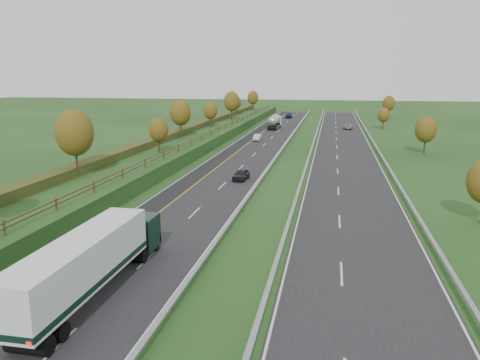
# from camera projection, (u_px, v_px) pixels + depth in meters

# --- Properties ---
(ground) EXTENTS (400.00, 400.00, 0.00)m
(ground) POSITION_uv_depth(u_px,v_px,m) (291.00, 160.00, 75.38)
(ground) COLOR #1C4017
(ground) RESTS_ON ground
(near_carriageway) EXTENTS (10.50, 200.00, 0.04)m
(near_carriageway) POSITION_uv_depth(u_px,v_px,m) (248.00, 153.00, 81.68)
(near_carriageway) COLOR black
(near_carriageway) RESTS_ON ground
(far_carriageway) EXTENTS (10.50, 200.00, 0.04)m
(far_carriageway) POSITION_uv_depth(u_px,v_px,m) (345.00, 157.00, 78.57)
(far_carriageway) COLOR black
(far_carriageway) RESTS_ON ground
(hard_shoulder) EXTENTS (3.00, 200.00, 0.04)m
(hard_shoulder) POSITION_uv_depth(u_px,v_px,m) (227.00, 153.00, 82.38)
(hard_shoulder) COLOR black
(hard_shoulder) RESTS_ON ground
(lane_markings) EXTENTS (26.75, 200.00, 0.01)m
(lane_markings) POSITION_uv_depth(u_px,v_px,m) (285.00, 155.00, 80.35)
(lane_markings) COLOR silver
(lane_markings) RESTS_ON near_carriageway
(embankment_left) EXTENTS (12.00, 200.00, 2.00)m
(embankment_left) POSITION_uv_depth(u_px,v_px,m) (177.00, 146.00, 83.91)
(embankment_left) COLOR #1C4017
(embankment_left) RESTS_ON ground
(hedge_left) EXTENTS (2.20, 180.00, 1.10)m
(hedge_left) POSITION_uv_depth(u_px,v_px,m) (166.00, 137.00, 83.95)
(hedge_left) COLOR #2F3C18
(hedge_left) RESTS_ON embankment_left
(fence_left) EXTENTS (0.12, 189.06, 1.20)m
(fence_left) POSITION_uv_depth(u_px,v_px,m) (200.00, 137.00, 82.30)
(fence_left) COLOR #422B19
(fence_left) RESTS_ON embankment_left
(median_barrier_near) EXTENTS (0.32, 200.00, 0.71)m
(median_barrier_near) POSITION_uv_depth(u_px,v_px,m) (281.00, 151.00, 80.47)
(median_barrier_near) COLOR #989BA0
(median_barrier_near) RESTS_ON ground
(median_barrier_far) EXTENTS (0.32, 200.00, 0.71)m
(median_barrier_far) POSITION_uv_depth(u_px,v_px,m) (311.00, 152.00, 79.51)
(median_barrier_far) COLOR #989BA0
(median_barrier_far) RESTS_ON ground
(outer_barrier_far) EXTENTS (0.32, 200.00, 0.71)m
(outer_barrier_far) POSITION_uv_depth(u_px,v_px,m) (381.00, 154.00, 77.35)
(outer_barrier_far) COLOR #989BA0
(outer_barrier_far) RESTS_ON ground
(trees_left) EXTENTS (6.64, 164.30, 7.66)m
(trees_left) POSITION_uv_depth(u_px,v_px,m) (172.00, 117.00, 79.45)
(trees_left) COLOR #2D2116
(trees_left) RESTS_ON embankment_left
(trees_far) EXTENTS (8.45, 118.60, 7.12)m
(trees_far) POSITION_uv_depth(u_px,v_px,m) (404.00, 118.00, 103.13)
(trees_far) COLOR #2D2116
(trees_far) RESTS_ON ground
(box_lorry) EXTENTS (2.58, 16.28, 4.06)m
(box_lorry) POSITION_uv_depth(u_px,v_px,m) (91.00, 261.00, 28.13)
(box_lorry) COLOR black
(box_lorry) RESTS_ON near_carriageway
(road_tanker) EXTENTS (2.40, 11.22, 3.46)m
(road_tanker) POSITION_uv_depth(u_px,v_px,m) (275.00, 121.00, 121.04)
(road_tanker) COLOR silver
(road_tanker) RESTS_ON near_carriageway
(car_dark_near) EXTENTS (1.91, 4.12, 1.37)m
(car_dark_near) POSITION_uv_depth(u_px,v_px,m) (241.00, 175.00, 60.71)
(car_dark_near) COLOR black
(car_dark_near) RESTS_ON near_carriageway
(car_silver_mid) EXTENTS (1.43, 4.06, 1.34)m
(car_silver_mid) POSITION_uv_depth(u_px,v_px,m) (257.00, 137.00, 97.94)
(car_silver_mid) COLOR silver
(car_silver_mid) RESTS_ON near_carriageway
(car_small_far) EXTENTS (2.76, 5.64, 1.58)m
(car_small_far) POSITION_uv_depth(u_px,v_px,m) (289.00, 115.00, 151.47)
(car_small_far) COLOR #141F3F
(car_small_far) RESTS_ON near_carriageway
(car_oncoming) EXTENTS (2.26, 4.87, 1.35)m
(car_oncoming) POSITION_uv_depth(u_px,v_px,m) (348.00, 126.00, 119.83)
(car_oncoming) COLOR #98989C
(car_oncoming) RESTS_ON far_carriageway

